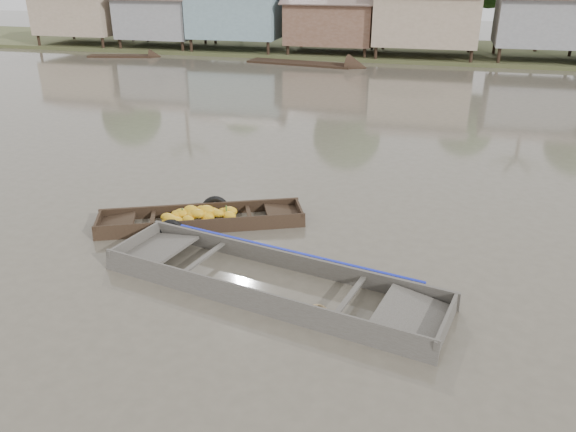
# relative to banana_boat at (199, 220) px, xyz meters

# --- Properties ---
(ground) EXTENTS (120.00, 120.00, 0.00)m
(ground) POSITION_rel_banana_boat_xyz_m (1.72, -1.17, -0.12)
(ground) COLOR #524C3F
(ground) RESTS_ON ground
(riverbank) EXTENTS (120.00, 12.47, 10.22)m
(riverbank) POSITION_rel_banana_boat_xyz_m (4.75, 30.70, 2.95)
(riverbank) COLOR #384723
(riverbank) RESTS_ON ground
(banana_boat) EXTENTS (5.03, 3.07, 0.72)m
(banana_boat) POSITION_rel_banana_boat_xyz_m (0.00, 0.00, 0.00)
(banana_boat) COLOR black
(banana_boat) RESTS_ON ground
(viewer_boat) EXTENTS (7.12, 3.22, 0.56)m
(viewer_boat) POSITION_rel_banana_boat_xyz_m (2.57, -2.41, -0.08)
(viewer_boat) COLOR #3E3A35
(viewer_boat) RESTS_ON ground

